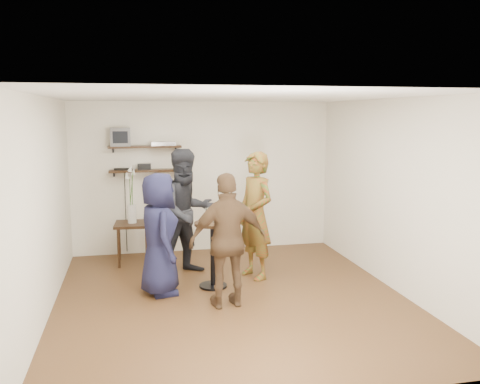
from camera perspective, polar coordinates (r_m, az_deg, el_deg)
name	(u,v)px	position (r m, az deg, el deg)	size (l,w,h in m)	color
room	(232,201)	(6.44, -0.95, -0.99)	(4.58, 5.08, 2.68)	#482917
shelf_upper	(145,147)	(8.62, -10.63, 5.01)	(1.20, 0.25, 0.04)	black
shelf_lower	(146,171)	(8.66, -10.56, 2.37)	(1.20, 0.25, 0.04)	black
crt_monitor	(120,137)	(8.61, -13.28, 6.04)	(0.32, 0.30, 0.30)	#59595B
dvd_deck	(163,144)	(8.63, -8.62, 5.39)	(0.40, 0.24, 0.06)	silver
radio	(144,167)	(8.65, -10.71, 2.81)	(0.22, 0.10, 0.10)	black
power_strip	(123,169)	(8.70, -13.00, 2.54)	(0.30, 0.05, 0.03)	black
side_table	(133,230)	(8.35, -11.97, -4.14)	(0.59, 0.59, 0.66)	black
vase_lilies	(132,204)	(8.27, -12.07, -1.38)	(0.19, 0.19, 0.95)	silver
drinks_table	(213,246)	(7.06, -3.08, -6.03)	(0.50, 0.50, 0.92)	black
wine_glass_fl	(208,213)	(6.90, -3.63, -2.36)	(0.07, 0.07, 0.21)	silver
wine_glass_fr	(218,212)	(6.94, -2.44, -2.29)	(0.07, 0.07, 0.21)	silver
wine_glass_bl	(211,212)	(7.00, -3.31, -2.24)	(0.07, 0.07, 0.20)	silver
wine_glass_br	(214,212)	(6.96, -2.89, -2.21)	(0.07, 0.07, 0.21)	silver
person_plaid	(255,215)	(7.40, 1.74, -2.64)	(0.68, 0.44, 1.86)	#9E2512
person_dark	(187,212)	(7.61, -5.99, -2.26)	(0.92, 0.71, 1.89)	black
person_navy	(159,234)	(6.82, -9.08, -4.70)	(0.80, 0.52, 1.63)	black
person_brown	(228,241)	(6.30, -1.32, -5.47)	(0.99, 0.41, 1.69)	#4C3420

